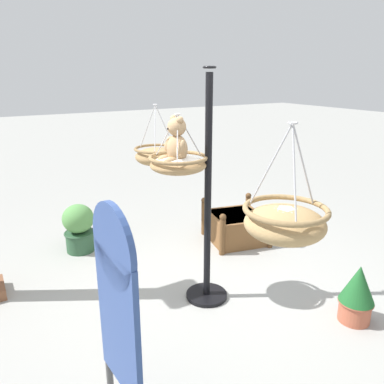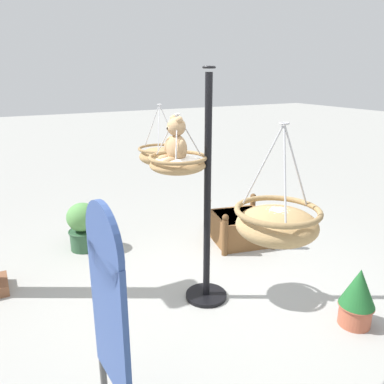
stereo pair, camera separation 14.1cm
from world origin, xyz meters
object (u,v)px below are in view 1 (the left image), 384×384
Objects in this scene: hanging_basket_left_high at (285,221)px; hanging_basket_with_teddy at (178,163)px; teddy_bear at (176,143)px; potted_plant_flowering_red at (79,227)px; display_sign_board at (117,300)px; hanging_basket_right_low at (157,155)px; potted_plant_tall_leafy at (357,293)px; wooden_planter_box at (236,226)px; display_pole_central at (207,234)px.

hanging_basket_with_teddy is at bearing -1.73° from hanging_basket_left_high.
teddy_bear is 2.22m from potted_plant_flowering_red.
display_sign_board is at bearing 171.30° from potted_plant_flowering_red.
hanging_basket_right_low is at bearing -17.00° from hanging_basket_with_teddy.
teddy_bear reaches higher than potted_plant_tall_leafy.
hanging_basket_left_high is 0.47× the size of display_sign_board.
hanging_basket_left_high is at bearing 178.27° from hanging_basket_with_teddy.
hanging_basket_left_high is 1.18m from display_sign_board.
potted_plant_tall_leafy is (-2.09, 0.12, 0.08)m from wooden_planter_box.
teddy_bear is 2.25m from potted_plant_tall_leafy.
hanging_basket_left_high is 2.99m from hanging_basket_right_low.
wooden_planter_box is (2.38, -1.43, -1.19)m from hanging_basket_left_high.
display_pole_central is 4.13× the size of hanging_basket_with_teddy.
display_sign_board is (0.09, 2.33, 0.65)m from potted_plant_tall_leafy.
hanging_basket_right_low is 0.87× the size of wooden_planter_box.
display_sign_board is at bearing 137.65° from teddy_bear.
display_pole_central is at bearing -118.83° from teddy_bear.
display_pole_central is at bearing 131.67° from wooden_planter_box.
hanging_basket_left_high is (-1.52, 0.02, -0.26)m from teddy_bear.
hanging_basket_with_teddy is 2.11m from potted_plant_flowering_red.
hanging_basket_right_low is at bearing -17.83° from teddy_bear.
teddy_bear reaches higher than hanging_basket_right_low.
potted_plant_flowering_red is at bearing 20.05° from teddy_bear.
hanging_basket_with_teddy reaches higher than teddy_bear.
potted_plant_tall_leafy is 2.42m from display_sign_board.
hanging_basket_left_high is 1.15× the size of potted_plant_flowering_red.
teddy_bear is 1.70m from display_sign_board.
potted_plant_flowering_red is at bearing 68.39° from wooden_planter_box.
display_pole_central reaches higher than wooden_planter_box.
hanging_basket_right_low is 1.24× the size of potted_plant_flowering_red.
potted_plant_flowering_red is 1.11× the size of potted_plant_tall_leafy.
hanging_basket_right_low reaches higher than potted_plant_tall_leafy.
wooden_planter_box is at bearing -111.61° from potted_plant_flowering_red.
hanging_basket_with_teddy is at bearing 59.04° from display_pole_central.
potted_plant_tall_leafy is at bearing -136.44° from display_pole_central.
display_sign_board is at bearing 137.03° from hanging_basket_with_teddy.
hanging_basket_left_high is at bearing 179.12° from teddy_bear.
hanging_basket_right_low is 1.42m from potted_plant_flowering_red.
wooden_planter_box is (0.86, -1.41, -1.45)m from teddy_bear.
display_pole_central is 2.92× the size of hanging_basket_right_low.
wooden_planter_box is at bearing -31.03° from hanging_basket_left_high.
teddy_bear is at bearing 162.17° from hanging_basket_right_low.
potted_plant_flowering_red is at bearing 33.37° from potted_plant_tall_leafy.
teddy_bear is at bearing -0.88° from hanging_basket_left_high.
hanging_basket_with_teddy is 0.71× the size of hanging_basket_right_low.
potted_plant_tall_leafy reaches higher than wooden_planter_box.
teddy_bear is 1.56m from hanging_basket_right_low.
wooden_planter_box is 1.58× the size of potted_plant_tall_leafy.
teddy_bear is (0.15, 0.27, 0.94)m from display_pole_central.
hanging_basket_with_teddy is 0.36× the size of display_sign_board.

